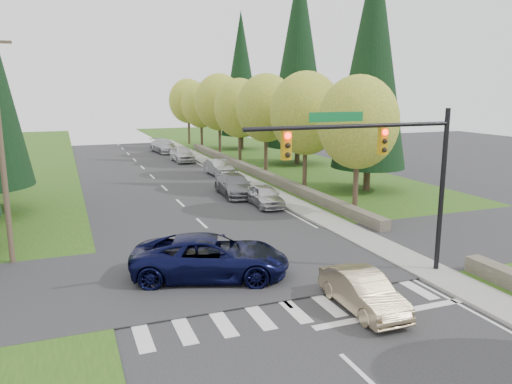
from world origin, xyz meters
TOP-DOWN VIEW (x-y plane):
  - ground at (0.00, 0.00)m, footprint 120.00×120.00m
  - grass_east at (13.00, 20.00)m, footprint 14.00×110.00m
  - cross_street at (0.00, 8.00)m, footprint 120.00×8.00m
  - sidewalk_east at (6.90, 22.00)m, footprint 1.80×80.00m
  - curb_east at (6.05, 22.00)m, footprint 0.20×80.00m
  - stone_wall_north at (8.60, 30.00)m, footprint 0.70×40.00m
  - traffic_signal at (4.37, 4.50)m, footprint 8.70×0.37m
  - utility_pole at (-9.50, 12.00)m, footprint 1.60×0.24m
  - decid_tree_0 at (9.20, 14.00)m, footprint 4.80×4.80m
  - decid_tree_1 at (9.30, 21.00)m, footprint 5.20×5.20m
  - decid_tree_2 at (9.10, 28.00)m, footprint 5.00×5.00m
  - decid_tree_3 at (9.20, 35.00)m, footprint 5.00×5.00m
  - decid_tree_4 at (9.30, 42.00)m, footprint 5.40×5.40m
  - decid_tree_5 at (9.10, 49.00)m, footprint 4.80×4.80m
  - decid_tree_6 at (9.20, 56.00)m, footprint 5.20×5.20m
  - conifer_e_a at (14.00, 20.00)m, footprint 5.44×5.44m
  - conifer_e_b at (15.00, 34.00)m, footprint 6.12×6.12m
  - conifer_e_c at (14.00, 48.00)m, footprint 5.10×5.10m
  - sedan_champagne at (2.25, 2.46)m, footprint 1.48×4.08m
  - suv_navy at (-1.83, 7.25)m, footprint 6.92×4.84m
  - parked_car_a at (5.00, 18.12)m, footprint 1.82×4.13m
  - parked_car_b at (4.22, 22.00)m, footprint 2.42×5.31m
  - parked_car_c at (5.60, 30.38)m, footprint 1.78×4.34m
  - parked_car_d at (4.54, 39.98)m, footprint 2.01×4.84m
  - parked_car_e at (4.20, 48.11)m, footprint 2.94×5.69m

SIDE VIEW (x-z plane):
  - ground at x=0.00m, z-range 0.00..0.00m
  - cross_street at x=0.00m, z-range -0.05..0.05m
  - grass_east at x=13.00m, z-range 0.00..0.06m
  - sidewalk_east at x=6.90m, z-range 0.00..0.13m
  - curb_east at x=6.05m, z-range 0.00..0.13m
  - stone_wall_north at x=8.60m, z-range 0.00..0.70m
  - sedan_champagne at x=2.25m, z-range 0.00..1.34m
  - parked_car_a at x=5.00m, z-range 0.00..1.38m
  - parked_car_c at x=5.60m, z-range 0.00..1.40m
  - parked_car_b at x=4.22m, z-range 0.00..1.51m
  - parked_car_e at x=4.20m, z-range 0.00..1.58m
  - parked_car_d at x=4.54m, z-range 0.00..1.64m
  - suv_navy at x=-1.83m, z-range 0.00..1.76m
  - traffic_signal at x=4.37m, z-range 1.58..8.38m
  - utility_pole at x=-9.50m, z-range 0.14..10.14m
  - decid_tree_5 at x=9.10m, z-range 1.38..9.68m
  - decid_tree_0 at x=9.20m, z-range 1.41..9.78m
  - decid_tree_3 at x=9.20m, z-range 1.39..9.94m
  - decid_tree_1 at x=9.30m, z-range 1.40..10.20m
  - decid_tree_6 at x=9.20m, z-range 1.43..10.30m
  - decid_tree_2 at x=9.10m, z-range 1.52..10.34m
  - decid_tree_4 at x=9.30m, z-range 1.47..10.65m
  - conifer_e_c at x=14.00m, z-range 0.89..17.69m
  - conifer_e_a at x=14.00m, z-range 0.89..18.69m
  - conifer_e_b at x=15.00m, z-range 0.89..20.69m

